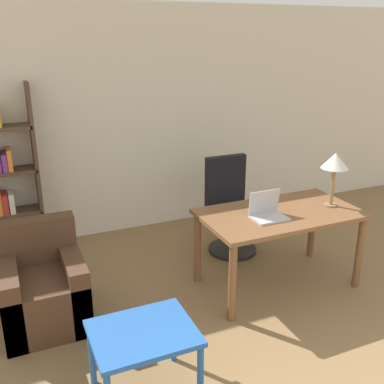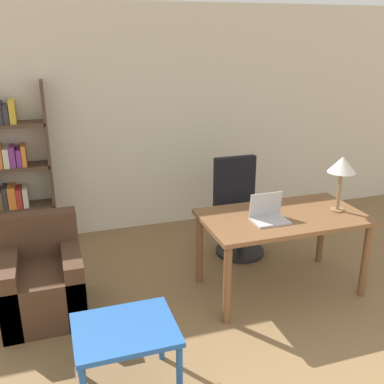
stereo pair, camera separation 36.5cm
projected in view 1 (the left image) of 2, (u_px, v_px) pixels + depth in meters
The scene contains 8 objects.
wall_back at pixel (155, 120), 5.49m from camera, with size 8.00×0.06×2.70m.
desk at pixel (280, 222), 4.25m from camera, with size 1.50×0.83×0.77m.
laptop at pixel (267, 212), 4.07m from camera, with size 0.31×0.23×0.24m.
table_lamp at pixel (335, 163), 4.24m from camera, with size 0.26×0.26×0.53m.
office_chair at pixel (230, 210), 5.06m from camera, with size 0.55×0.55×1.07m.
side_table_blue at pixel (143, 340), 2.95m from camera, with size 0.68×0.55×0.52m.
armchair at pixel (43, 291), 3.80m from camera, with size 0.68×0.73×0.86m.
bookshelf at pixel (0, 185), 4.80m from camera, with size 0.72×0.28×1.89m.
Camera 1 is at (-1.78, -0.66, 2.35)m, focal length 42.00 mm.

